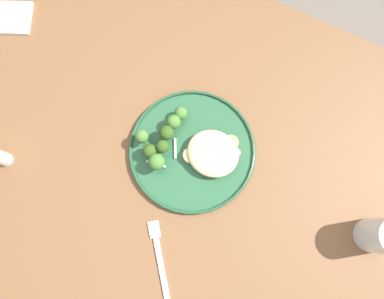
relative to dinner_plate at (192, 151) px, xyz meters
name	(u,v)px	position (x,y,z in m)	size (l,w,h in m)	color
ground	(184,196)	(0.01, 0.05, -0.75)	(6.00, 6.00, 0.00)	#665B51
wooden_dining_table	(179,173)	(0.01, 0.05, -0.09)	(1.40, 1.00, 0.74)	brown
dinner_plate	(192,151)	(0.00, 0.00, 0.00)	(0.29, 0.29, 0.02)	#235133
noodle_bed	(213,153)	(-0.05, -0.01, 0.02)	(0.12, 0.11, 0.04)	beige
seared_scallop_front_small	(190,156)	(0.00, 0.01, 0.01)	(0.03, 0.03, 0.02)	#E5C689
seared_scallop_right_edge	(212,153)	(-0.04, -0.01, 0.01)	(0.03, 0.03, 0.01)	beige
seared_scallop_left_edge	(231,143)	(-0.07, -0.05, 0.01)	(0.04, 0.04, 0.01)	#DBB77A
seared_scallop_large_seared	(216,144)	(-0.04, -0.04, 0.01)	(0.03, 0.03, 0.01)	#DBB77A
seared_scallop_on_noodles	(235,153)	(-0.09, -0.04, 0.01)	(0.02, 0.02, 0.01)	beige
seared_scallop_tiny_bay	(222,165)	(-0.08, 0.00, 0.01)	(0.03, 0.03, 0.02)	#E5C689
seared_scallop_half_hidden	(206,138)	(-0.02, -0.04, 0.01)	(0.03, 0.03, 0.01)	#E5C689
broccoli_floret_rear_charred	(167,133)	(0.07, 0.00, 0.03)	(0.03, 0.03, 0.05)	#89A356
broccoli_floret_beside_noodles	(149,152)	(0.08, 0.05, 0.03)	(0.03, 0.03, 0.05)	#7A994C
broccoli_floret_center_pile	(157,162)	(0.05, 0.06, 0.04)	(0.04, 0.04, 0.06)	#89A356
broccoli_floret_left_leaning	(142,137)	(0.11, 0.03, 0.04)	(0.03, 0.03, 0.05)	#89A356
broccoli_floret_near_rim	(174,122)	(0.06, -0.03, 0.03)	(0.03, 0.03, 0.04)	#7A994C
broccoli_floret_right_tilted	(181,113)	(0.06, -0.06, 0.03)	(0.03, 0.03, 0.04)	#7A994C
broccoli_floret_small_sprig	(162,147)	(0.06, 0.03, 0.03)	(0.03, 0.03, 0.05)	#7A994C
onion_sliver_curled_piece	(175,148)	(0.04, 0.01, 0.01)	(0.05, 0.01, 0.00)	silver
onion_sliver_long_sliver	(156,164)	(0.06, 0.07, 0.01)	(0.05, 0.01, 0.00)	silver
water_glass	(381,236)	(-0.44, -0.01, 0.04)	(0.07, 0.07, 0.11)	silver
dinner_fork	(160,260)	(-0.05, 0.25, -0.01)	(0.13, 0.16, 0.00)	silver
folded_napkin	(1,18)	(0.59, -0.09, 0.00)	(0.15, 0.09, 0.01)	white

